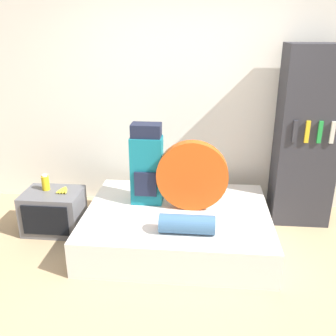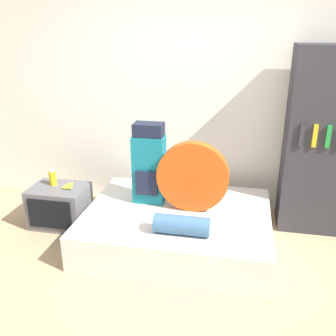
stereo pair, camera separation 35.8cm
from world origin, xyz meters
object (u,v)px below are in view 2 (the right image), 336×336
(backpack, at_px, (149,165))
(bookshelf, at_px, (316,142))
(television, at_px, (60,206))
(sleeping_roll, at_px, (182,225))
(canister, at_px, (53,178))
(tent_bag, at_px, (193,177))

(backpack, height_order, bookshelf, bookshelf)
(television, bearing_deg, bookshelf, 11.12)
(sleeping_roll, distance_m, canister, 1.63)
(canister, xyz_separation_m, bookshelf, (2.74, 0.46, 0.44))
(backpack, bearing_deg, bookshelf, 15.21)
(tent_bag, xyz_separation_m, television, (-1.47, 0.03, -0.48))
(television, bearing_deg, sleeping_roll, -19.73)
(backpack, xyz_separation_m, canister, (-1.08, -0.01, -0.23))
(sleeping_roll, relative_size, bookshelf, 0.26)
(bookshelf, bearing_deg, canister, -170.49)
(backpack, height_order, canister, backpack)
(tent_bag, bearing_deg, backpack, 167.28)
(sleeping_roll, distance_m, bookshelf, 1.68)
(backpack, relative_size, bookshelf, 0.44)
(sleeping_roll, relative_size, canister, 2.90)
(sleeping_roll, bearing_deg, tent_bag, 87.22)
(television, bearing_deg, backpack, 4.14)
(television, height_order, bookshelf, bookshelf)
(tent_bag, distance_m, television, 1.54)
(sleeping_roll, xyz_separation_m, canister, (-1.52, 0.58, 0.09))
(television, bearing_deg, tent_bag, -1.25)
(sleeping_roll, bearing_deg, bookshelf, 40.62)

